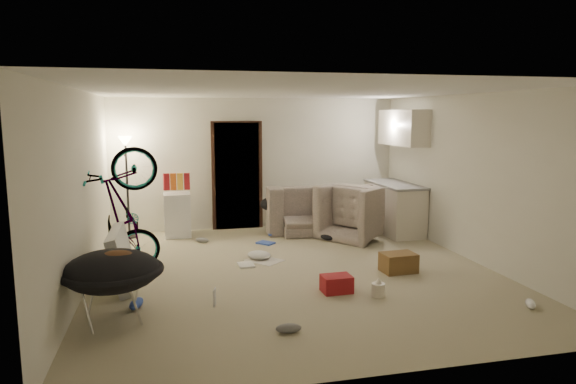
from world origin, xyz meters
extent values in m
cube|color=#B2A989|center=(0.00, 0.00, -0.01)|extent=(5.50, 6.00, 0.02)
cube|color=white|center=(0.00, 0.00, 2.51)|extent=(5.50, 6.00, 0.02)
cube|color=silver|center=(0.00, 3.01, 1.25)|extent=(5.50, 0.02, 2.50)
cube|color=silver|center=(0.00, -3.01, 1.25)|extent=(5.50, 0.02, 2.50)
cube|color=silver|center=(-2.76, 0.00, 1.25)|extent=(0.02, 6.00, 2.50)
cube|color=silver|center=(2.76, 0.00, 1.25)|extent=(0.02, 6.00, 2.50)
cube|color=black|center=(-0.40, 2.97, 1.02)|extent=(0.85, 0.10, 2.04)
cube|color=#331C12|center=(-0.40, 2.94, 1.02)|extent=(0.97, 0.04, 2.10)
cylinder|color=black|center=(-2.40, 2.65, 0.01)|extent=(0.28, 0.28, 0.03)
cylinder|color=black|center=(-2.40, 2.65, 0.85)|extent=(0.04, 0.04, 1.70)
cone|color=#FFE0A5|center=(-2.40, 2.65, 1.72)|extent=(0.24, 0.24, 0.18)
cube|color=silver|center=(2.43, 2.00, 0.44)|extent=(0.60, 1.50, 0.88)
cube|color=gray|center=(2.43, 2.00, 0.90)|extent=(0.64, 1.54, 0.04)
cube|color=silver|center=(2.56, 2.00, 1.95)|extent=(0.38, 1.40, 0.65)
imported|color=#3C443D|center=(1.19, 2.45, 0.33)|extent=(2.28, 0.96, 0.66)
imported|color=#3C443D|center=(1.66, 1.78, 0.35)|extent=(1.40, 1.43, 0.70)
imported|color=black|center=(-2.30, 0.51, 0.47)|extent=(1.83, 0.86, 1.04)
imported|color=maroon|center=(-1.23, -1.13, 0.01)|extent=(0.23, 0.20, 0.02)
cube|color=white|center=(-1.55, 2.55, 0.39)|extent=(0.47, 0.47, 0.79)
cube|color=maroon|center=(-1.72, 2.55, 1.00)|extent=(0.12, 0.09, 0.30)
cube|color=#CF5919|center=(-1.60, 2.55, 1.00)|extent=(0.11, 0.08, 0.30)
cube|color=gold|center=(-1.48, 2.55, 1.00)|extent=(0.11, 0.08, 0.30)
cube|color=maroon|center=(-1.36, 2.55, 1.00)|extent=(0.11, 0.08, 0.30)
cylinder|color=silver|center=(-2.30, -1.26, 0.25)|extent=(0.71, 0.71, 0.50)
ellipsoid|color=black|center=(-2.30, -1.26, 0.56)|extent=(1.00, 1.00, 0.42)
torus|color=black|center=(-2.30, -1.26, 0.56)|extent=(1.08, 1.08, 0.08)
ellipsoid|color=#492B19|center=(-2.25, -1.29, 0.67)|extent=(0.54, 0.48, 0.22)
ellipsoid|color=black|center=(0.24, 2.45, 0.54)|extent=(0.59, 0.50, 0.28)
cube|color=silver|center=(-2.30, -0.09, 0.37)|extent=(0.30, 1.12, 0.75)
cube|color=brown|center=(1.42, -0.35, 0.13)|extent=(0.49, 0.36, 0.27)
cube|color=maroon|center=(0.31, -0.94, 0.11)|extent=(0.37, 0.28, 0.21)
cylinder|color=#F0E5D0|center=(0.75, -1.21, 0.08)|extent=(0.16, 0.16, 0.16)
cone|color=#F0E5D0|center=(0.75, -1.21, 0.20)|extent=(0.09, 0.09, 0.07)
cube|color=beige|center=(-0.32, 0.63, 0.00)|extent=(0.64, 0.65, 0.01)
cube|color=#3350B9|center=(-0.10, 1.63, 0.01)|extent=(0.34, 0.34, 0.03)
cube|color=silver|center=(-0.62, 0.43, 0.01)|extent=(0.24, 0.30, 0.03)
ellipsoid|color=#3350B9|center=(0.14, 2.12, 0.05)|extent=(0.29, 0.26, 0.10)
ellipsoid|color=slate|center=(-1.15, 1.95, 0.05)|extent=(0.26, 0.23, 0.09)
ellipsoid|color=#3350B9|center=(-2.09, -0.93, 0.06)|extent=(0.21, 0.32, 0.11)
ellipsoid|color=slate|center=(-0.55, -1.98, 0.05)|extent=(0.27, 0.13, 0.10)
ellipsoid|color=white|center=(2.30, -1.95, 0.05)|extent=(0.21, 0.28, 0.09)
ellipsoid|color=black|center=(1.09, 1.66, 0.07)|extent=(0.58, 0.57, 0.13)
ellipsoid|color=silver|center=(-0.37, 0.75, 0.06)|extent=(0.49, 0.50, 0.12)
camera|label=1|loc=(-1.68, -6.77, 2.19)|focal=32.00mm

